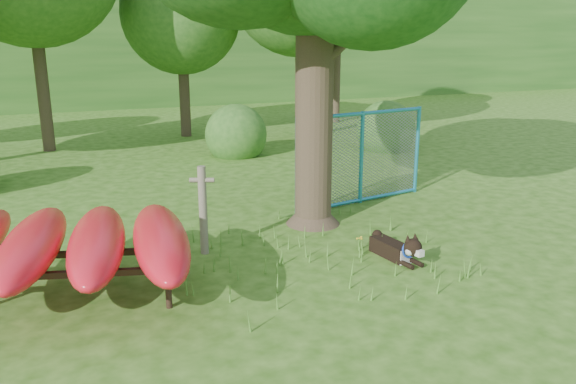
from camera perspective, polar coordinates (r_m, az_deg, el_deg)
name	(u,v)px	position (r m, az deg, el deg)	size (l,w,h in m)	color
ground	(310,284)	(7.86, 2.24, -9.32)	(80.00, 80.00, 0.00)	#295511
wooden_post	(203,208)	(8.78, -8.63, -1.63)	(0.38, 0.22, 1.41)	#655D4C
kayak_rack	(65,244)	(7.61, -21.69, -4.92)	(3.45, 3.71, 1.02)	black
husky_dog	(398,249)	(8.76, 11.13, -5.68)	(0.37, 1.17, 0.52)	black
fence_section	(361,158)	(11.53, 7.46, 3.47)	(3.21, 0.60, 3.15)	teal
wildflower_clump	(360,239)	(9.07, 7.30, -4.79)	(0.10, 0.10, 0.22)	#518A2D
bg_tree_c	(181,14)	(19.99, -10.85, 17.32)	(4.00, 4.00, 6.12)	#382B1E
shrub_right	(385,149)	(17.66, 9.83, 4.29)	(1.80, 1.80, 1.80)	#2B5C1E
shrub_mid	(237,155)	(16.58, -5.25, 3.75)	(1.80, 1.80, 1.80)	#2B5C1E
wooded_hillside	(93,45)	(34.56, -19.21, 13.89)	(80.00, 12.00, 6.00)	#2B5C1E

